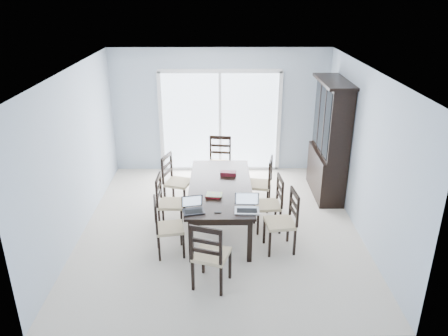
% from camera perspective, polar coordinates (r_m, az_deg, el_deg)
% --- Properties ---
extents(floor, '(5.00, 5.00, 0.00)m').
position_cam_1_polar(floor, '(7.37, -0.48, -7.62)').
color(floor, beige).
rests_on(floor, ground).
extents(ceiling, '(5.00, 5.00, 0.00)m').
position_cam_1_polar(ceiling, '(6.46, -0.55, 12.71)').
color(ceiling, white).
rests_on(ceiling, back_wall).
extents(back_wall, '(4.50, 0.02, 2.60)m').
position_cam_1_polar(back_wall, '(9.19, -0.52, 7.43)').
color(back_wall, '#ADBDCF').
rests_on(back_wall, floor).
extents(wall_left, '(0.02, 5.00, 2.60)m').
position_cam_1_polar(wall_left, '(7.17, -18.81, 1.71)').
color(wall_left, '#ADBDCF').
rests_on(wall_left, floor).
extents(wall_right, '(0.02, 5.00, 2.60)m').
position_cam_1_polar(wall_right, '(7.17, 17.79, 1.84)').
color(wall_right, '#ADBDCF').
rests_on(wall_right, floor).
extents(balcony, '(4.50, 2.00, 0.10)m').
position_cam_1_polar(balcony, '(10.56, -0.50, 1.78)').
color(balcony, gray).
rests_on(balcony, ground).
extents(railing, '(4.50, 0.06, 1.10)m').
position_cam_1_polar(railing, '(11.32, -0.52, 6.43)').
color(railing, '#99999E').
rests_on(railing, balcony).
extents(dining_table, '(1.00, 2.20, 0.75)m').
position_cam_1_polar(dining_table, '(7.06, -0.49, -2.89)').
color(dining_table, black).
rests_on(dining_table, floor).
extents(china_hutch, '(0.50, 1.38, 2.20)m').
position_cam_1_polar(china_hutch, '(8.31, 13.61, 3.46)').
color(china_hutch, black).
rests_on(china_hutch, floor).
extents(sliding_door, '(2.52, 0.05, 2.18)m').
position_cam_1_polar(sliding_door, '(9.22, -0.52, 6.11)').
color(sliding_door, silver).
rests_on(sliding_door, floor).
extents(chair_left_near, '(0.47, 0.46, 1.05)m').
position_cam_1_polar(chair_left_near, '(6.46, -7.95, -6.88)').
color(chair_left_near, black).
rests_on(chair_left_near, floor).
extents(chair_left_mid, '(0.43, 0.41, 1.06)m').
position_cam_1_polar(chair_left_mid, '(7.15, -7.65, -3.72)').
color(chair_left_mid, black).
rests_on(chair_left_mid, floor).
extents(chair_left_far, '(0.54, 0.53, 1.12)m').
position_cam_1_polar(chair_left_far, '(7.86, -6.68, -0.92)').
color(chair_left_far, black).
rests_on(chair_left_far, floor).
extents(chair_right_near, '(0.48, 0.46, 1.11)m').
position_cam_1_polar(chair_right_near, '(6.57, 8.17, -6.05)').
color(chair_right_near, black).
rests_on(chair_right_near, floor).
extents(chair_right_mid, '(0.44, 0.43, 1.06)m').
position_cam_1_polar(chair_right_mid, '(7.10, 6.45, -3.87)').
color(chair_right_mid, black).
rests_on(chair_right_mid, floor).
extents(chair_right_far, '(0.50, 0.49, 1.11)m').
position_cam_1_polar(chair_right_far, '(7.74, 5.25, -1.31)').
color(chair_right_far, black).
rests_on(chair_right_far, floor).
extents(chair_end_near, '(0.55, 0.56, 1.15)m').
position_cam_1_polar(chair_end_near, '(5.68, -1.98, -10.58)').
color(chair_end_near, black).
rests_on(chair_end_near, floor).
extents(chair_end_far, '(0.49, 0.50, 1.15)m').
position_cam_1_polar(chair_end_far, '(8.63, -0.57, 1.56)').
color(chair_end_far, black).
rests_on(chair_end_far, floor).
extents(laptop_dark, '(0.34, 0.27, 0.21)m').
position_cam_1_polar(laptop_dark, '(6.22, -4.00, -5.34)').
color(laptop_dark, black).
rests_on(laptop_dark, dining_table).
extents(laptop_silver, '(0.36, 0.26, 0.24)m').
position_cam_1_polar(laptop_silver, '(6.23, 3.02, -5.19)').
color(laptop_silver, '#B6B6B8').
rests_on(laptop_silver, dining_table).
extents(book_stack, '(0.27, 0.21, 0.04)m').
position_cam_1_polar(book_stack, '(6.66, -1.35, -3.58)').
color(book_stack, maroon).
rests_on(book_stack, dining_table).
extents(cell_phone, '(0.10, 0.05, 0.01)m').
position_cam_1_polar(cell_phone, '(6.22, -0.79, -5.79)').
color(cell_phone, black).
rests_on(cell_phone, dining_table).
extents(game_box, '(0.28, 0.16, 0.07)m').
position_cam_1_polar(game_box, '(7.39, 0.55, -0.71)').
color(game_box, '#4F0F17').
rests_on(game_box, dining_table).
extents(hot_tub, '(1.68, 1.51, 0.85)m').
position_cam_1_polar(hot_tub, '(10.38, -4.97, 4.12)').
color(hot_tub, brown).
rests_on(hot_tub, balcony).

